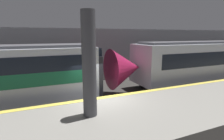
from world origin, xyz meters
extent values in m
plane|color=#33302D|center=(0.00, 0.00, 0.00)|extent=(120.00, 120.00, 0.00)
cube|color=gray|center=(0.00, -2.15, 0.50)|extent=(40.00, 4.30, 1.01)
cube|color=#EAD14C|center=(0.00, -0.15, 1.01)|extent=(40.00, 0.30, 0.01)
cube|color=#939399|center=(0.00, 6.93, 2.30)|extent=(50.00, 0.15, 4.61)
cylinder|color=#47474C|center=(-1.08, -1.75, 2.97)|extent=(0.52, 0.52, 3.92)
cone|color=#B21E4C|center=(2.60, 2.47, 1.83)|extent=(2.20, 2.70, 2.70)
sphere|color=#F2EFCC|center=(1.65, 2.47, 1.41)|extent=(0.20, 0.20, 0.20)
cube|color=black|center=(0.36, 2.47, 1.75)|extent=(0.25, 2.80, 2.28)
cube|color=black|center=(0.36, 2.47, 2.89)|extent=(0.25, 2.51, 0.91)
sphere|color=#EA4C42|center=(0.52, 1.83, 1.35)|extent=(0.18, 0.18, 0.18)
sphere|color=#EA4C42|center=(0.52, 3.12, 1.35)|extent=(0.18, 0.18, 0.18)
camera|label=1|loc=(-2.75, -7.89, 4.05)|focal=28.00mm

